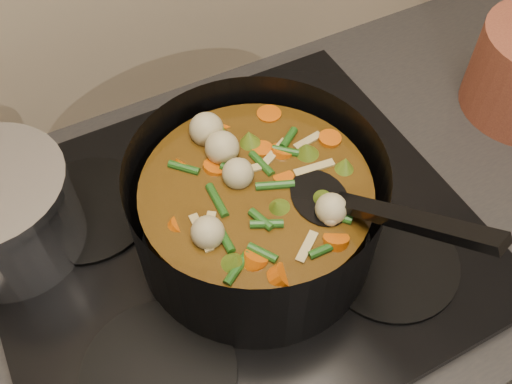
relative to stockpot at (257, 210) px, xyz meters
name	(u,v)px	position (x,y,z in m)	size (l,w,h in m)	color
counter	(241,363)	(-0.02, 0.02, -0.54)	(2.64, 0.64, 0.91)	brown
stovetop	(234,238)	(-0.02, 0.02, -0.08)	(0.62, 0.54, 0.03)	black
stockpot	(257,210)	(0.00, 0.00, 0.00)	(0.34, 0.40, 0.22)	black
saucepan	(1,213)	(-0.28, 0.15, -0.01)	(0.19, 0.19, 0.16)	silver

